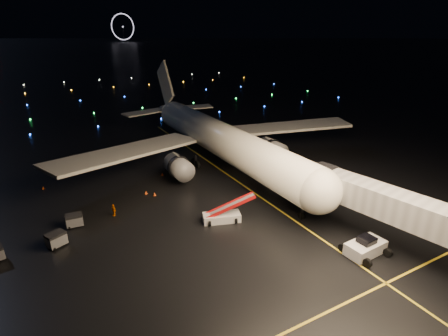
{
  "coord_description": "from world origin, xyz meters",
  "views": [
    {
      "loc": [
        -14.06,
        -25.75,
        22.08
      ],
      "look_at": [
        6.8,
        12.0,
        5.0
      ],
      "focal_mm": 28.0,
      "sensor_mm": 36.0,
      "label": 1
    }
  ],
  "objects_px": {
    "pushback_tug": "(366,246)",
    "crew_c": "(114,210)",
    "baggage_cart_1": "(56,240)",
    "baggage_cart_0": "(75,220)",
    "belt_loader": "(222,209)",
    "airliner": "(212,117)"
  },
  "relations": [
    {
      "from": "airliner",
      "to": "pushback_tug",
      "type": "height_order",
      "value": "airliner"
    },
    {
      "from": "airliner",
      "to": "crew_c",
      "type": "relative_size",
      "value": 35.5
    },
    {
      "from": "crew_c",
      "to": "baggage_cart_1",
      "type": "distance_m",
      "value": 8.0
    },
    {
      "from": "airliner",
      "to": "crew_c",
      "type": "xyz_separation_m",
      "value": [
        -20.3,
        -12.15,
        -7.17
      ]
    },
    {
      "from": "airliner",
      "to": "baggage_cart_0",
      "type": "height_order",
      "value": "airliner"
    },
    {
      "from": "airliner",
      "to": "baggage_cart_1",
      "type": "distance_m",
      "value": 32.45
    },
    {
      "from": "pushback_tug",
      "to": "crew_c",
      "type": "xyz_separation_m",
      "value": [
        -21.32,
        21.19,
        -0.24
      ]
    },
    {
      "from": "airliner",
      "to": "crew_c",
      "type": "height_order",
      "value": "airliner"
    },
    {
      "from": "pushback_tug",
      "to": "belt_loader",
      "type": "relative_size",
      "value": 0.64
    },
    {
      "from": "pushback_tug",
      "to": "baggage_cart_1",
      "type": "height_order",
      "value": "pushback_tug"
    },
    {
      "from": "pushback_tug",
      "to": "crew_c",
      "type": "bearing_deg",
      "value": 132.06
    },
    {
      "from": "airliner",
      "to": "pushback_tug",
      "type": "distance_m",
      "value": 34.06
    },
    {
      "from": "pushback_tug",
      "to": "airliner",
      "type": "bearing_deg",
      "value": 88.64
    },
    {
      "from": "airliner",
      "to": "belt_loader",
      "type": "relative_size",
      "value": 8.33
    },
    {
      "from": "pushback_tug",
      "to": "baggage_cart_0",
      "type": "distance_m",
      "value": 33.33
    },
    {
      "from": "baggage_cart_0",
      "to": "baggage_cart_1",
      "type": "distance_m",
      "value": 4.21
    },
    {
      "from": "pushback_tug",
      "to": "baggage_cart_1",
      "type": "bearing_deg",
      "value": 145.43
    },
    {
      "from": "baggage_cart_1",
      "to": "pushback_tug",
      "type": "bearing_deg",
      "value": -56.33
    },
    {
      "from": "baggage_cart_0",
      "to": "crew_c",
      "type": "bearing_deg",
      "value": 9.21
    },
    {
      "from": "crew_c",
      "to": "baggage_cart_1",
      "type": "relative_size",
      "value": 0.82
    },
    {
      "from": "baggage_cart_0",
      "to": "belt_loader",
      "type": "bearing_deg",
      "value": -20.09
    },
    {
      "from": "belt_loader",
      "to": "crew_c",
      "type": "distance_m",
      "value": 13.84
    }
  ]
}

